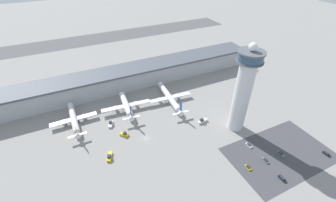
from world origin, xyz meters
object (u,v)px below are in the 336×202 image
(car_green_van, at_px, (282,179))
(car_white_wagon, at_px, (281,154))
(airplane_gate_bravo, at_px, (126,106))
(car_yellow_taxi, at_px, (265,160))
(control_tower, at_px, (243,89))
(airplane_gate_charlie, at_px, (170,97))
(car_silver_sedan, at_px, (249,145))
(service_truck_baggage, at_px, (111,124))
(car_navy_sedan, at_px, (326,154))
(car_red_hatchback, at_px, (248,167))
(service_truck_catering, at_px, (124,134))
(airplane_gate_alpha, at_px, (74,119))
(service_truck_water, at_px, (110,157))
(service_truck_fuel, at_px, (202,121))

(car_green_van, distance_m, car_white_wagon, 18.90)
(airplane_gate_bravo, height_order, car_yellow_taxi, airplane_gate_bravo)
(control_tower, height_order, airplane_gate_bravo, control_tower)
(airplane_gate_charlie, bearing_deg, car_silver_sedan, -69.35)
(service_truck_baggage, xyz_separation_m, car_navy_sedan, (113.31, -84.31, -0.45))
(car_red_hatchback, xyz_separation_m, car_navy_sedan, (50.72, -12.98, -0.01))
(service_truck_baggage, height_order, car_red_hatchback, service_truck_baggage)
(airplane_gate_bravo, relative_size, car_red_hatchback, 9.12)
(car_green_van, bearing_deg, car_silver_sedan, 88.45)
(car_yellow_taxi, bearing_deg, control_tower, 83.88)
(service_truck_catering, bearing_deg, car_navy_sedan, -33.04)
(service_truck_catering, bearing_deg, car_red_hatchback, -45.06)
(airplane_gate_bravo, relative_size, airplane_gate_charlie, 0.83)
(airplane_gate_alpha, distance_m, service_truck_water, 44.83)
(control_tower, relative_size, car_yellow_taxi, 13.29)
(control_tower, height_order, car_yellow_taxi, control_tower)
(car_silver_sedan, bearing_deg, car_green_van, -91.55)
(car_red_hatchback, xyz_separation_m, car_yellow_taxi, (12.80, -0.54, 0.04))
(car_red_hatchback, relative_size, car_navy_sedan, 0.90)
(airplane_gate_charlie, relative_size, car_yellow_taxi, 9.84)
(airplane_gate_alpha, distance_m, car_green_van, 138.34)
(service_truck_water, xyz_separation_m, car_white_wagon, (95.78, -42.88, -0.36))
(airplane_gate_alpha, height_order, car_red_hatchback, airplane_gate_alpha)
(service_truck_baggage, bearing_deg, airplane_gate_alpha, 150.50)
(airplane_gate_bravo, xyz_separation_m, service_truck_fuel, (45.30, -36.96, -3.73))
(car_yellow_taxi, bearing_deg, airplane_gate_bravo, 125.73)
(control_tower, distance_m, service_truck_catering, 83.28)
(airplane_gate_charlie, height_order, car_green_van, airplane_gate_charlie)
(airplane_gate_bravo, xyz_separation_m, service_truck_catering, (-9.76, -25.77, -3.81))
(service_truck_catering, xyz_separation_m, car_navy_sedan, (107.64, -70.01, -0.43))
(car_green_van, height_order, car_navy_sedan, car_navy_sedan)
(airplane_gate_charlie, distance_m, car_white_wagon, 88.17)
(car_yellow_taxi, bearing_deg, airplane_gate_charlie, 107.47)
(car_navy_sedan, bearing_deg, service_truck_baggage, 143.35)
(control_tower, distance_m, airplane_gate_alpha, 117.83)
(car_white_wagon, relative_size, car_navy_sedan, 1.03)
(airplane_gate_charlie, relative_size, service_truck_fuel, 5.53)
(airplane_gate_bravo, distance_m, car_red_hatchback, 95.39)
(car_red_hatchback, bearing_deg, airplane_gate_charlie, 98.80)
(service_truck_fuel, relative_size, car_white_wagon, 1.73)
(service_truck_baggage, relative_size, service_truck_water, 0.94)
(airplane_gate_alpha, distance_m, car_white_wagon, 139.67)
(airplane_gate_charlie, bearing_deg, airplane_gate_bravo, 173.73)
(car_green_van, distance_m, car_navy_sedan, 38.94)
(control_tower, bearing_deg, service_truck_catering, 160.84)
(airplane_gate_bravo, height_order, service_truck_baggage, airplane_gate_bravo)
(airplane_gate_charlie, xyz_separation_m, car_yellow_taxi, (25.03, -79.51, -3.67))
(service_truck_fuel, xyz_separation_m, car_yellow_taxi, (14.65, -46.39, -0.46))
(airplane_gate_alpha, bearing_deg, service_truck_catering, -43.64)
(service_truck_water, bearing_deg, car_navy_sedan, -24.45)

